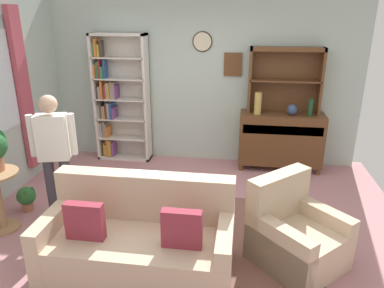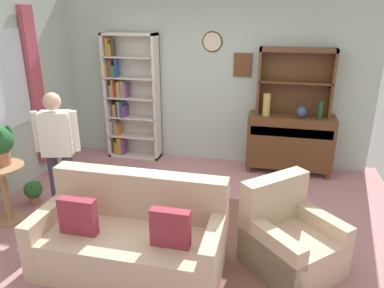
# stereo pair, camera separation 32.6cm
# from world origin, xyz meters

# --- Properties ---
(ground_plane) EXTENTS (5.40, 4.60, 0.02)m
(ground_plane) POSITION_xyz_m (0.00, 0.00, -0.01)
(ground_plane) COLOR #B27A7F
(wall_back) EXTENTS (5.00, 0.09, 2.80)m
(wall_back) POSITION_xyz_m (0.00, 2.13, 1.40)
(wall_back) COLOR #ADC1B7
(wall_back) RESTS_ON ground_plane
(area_rug) EXTENTS (2.63, 2.05, 0.01)m
(area_rug) POSITION_xyz_m (0.20, -0.30, 0.00)
(area_rug) COLOR brown
(area_rug) RESTS_ON ground_plane
(bookshelf) EXTENTS (0.90, 0.30, 2.10)m
(bookshelf) POSITION_xyz_m (-1.41, 1.94, 1.03)
(bookshelf) COLOR silver
(bookshelf) RESTS_ON ground_plane
(sideboard) EXTENTS (1.30, 0.45, 0.92)m
(sideboard) POSITION_xyz_m (1.28, 1.86, 0.51)
(sideboard) COLOR brown
(sideboard) RESTS_ON ground_plane
(sideboard_hutch) EXTENTS (1.10, 0.26, 1.00)m
(sideboard_hutch) POSITION_xyz_m (1.28, 1.97, 1.56)
(sideboard_hutch) COLOR brown
(sideboard_hutch) RESTS_ON sideboard
(vase_tall) EXTENTS (0.11, 0.11, 0.34)m
(vase_tall) POSITION_xyz_m (0.89, 1.78, 1.09)
(vase_tall) COLOR tan
(vase_tall) RESTS_ON sideboard
(vase_round) EXTENTS (0.15, 0.15, 0.17)m
(vase_round) POSITION_xyz_m (1.41, 1.79, 1.01)
(vase_round) COLOR #33476B
(vase_round) RESTS_ON sideboard
(bottle_wine) EXTENTS (0.07, 0.07, 0.27)m
(bottle_wine) POSITION_xyz_m (1.67, 1.77, 1.05)
(bottle_wine) COLOR #194223
(bottle_wine) RESTS_ON sideboard
(couch_floral) EXTENTS (1.80, 0.86, 0.90)m
(couch_floral) POSITION_xyz_m (-0.26, -0.86, 0.31)
(couch_floral) COLOR #C6AD8E
(couch_floral) RESTS_ON ground_plane
(armchair_floral) EXTENTS (1.08, 1.08, 0.88)m
(armchair_floral) POSITION_xyz_m (1.25, -0.53, 0.29)
(armchair_floral) COLOR #C6AD8E
(armchair_floral) RESTS_ON ground_plane
(potted_plant_small) EXTENTS (0.23, 0.23, 0.32)m
(potted_plant_small) POSITION_xyz_m (-2.00, 0.01, 0.19)
(potted_plant_small) COLOR #AD6B4C
(potted_plant_small) RESTS_ON ground_plane
(person_reading) EXTENTS (0.52, 0.28, 1.56)m
(person_reading) POSITION_xyz_m (-1.43, -0.16, 0.91)
(person_reading) COLOR #38333D
(person_reading) RESTS_ON ground_plane
(coffee_table) EXTENTS (0.80, 0.50, 0.42)m
(coffee_table) POSITION_xyz_m (-0.01, -0.07, 0.35)
(coffee_table) COLOR brown
(coffee_table) RESTS_ON ground_plane
(book_stack) EXTENTS (0.19, 0.11, 0.05)m
(book_stack) POSITION_xyz_m (-0.07, -0.08, 0.45)
(book_stack) COLOR #337247
(book_stack) RESTS_ON coffee_table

